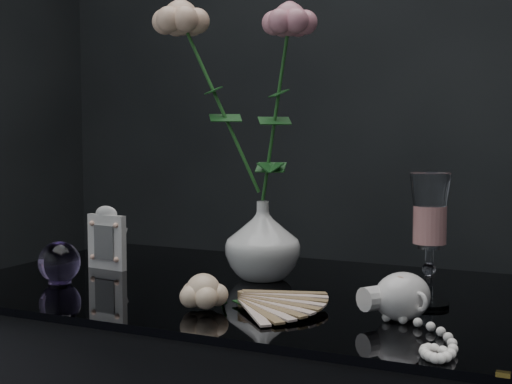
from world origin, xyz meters
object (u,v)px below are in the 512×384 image
at_px(paperweight, 59,262).
at_px(loose_rose, 203,292).
at_px(picture_frame, 107,237).
at_px(pearl_jar, 402,294).
at_px(wine_glass, 430,240).
at_px(vase, 263,240).

relative_size(paperweight, loose_rose, 0.46).
bearing_deg(paperweight, picture_frame, 91.49).
distance_m(loose_rose, pearl_jar, 0.28).
bearing_deg(picture_frame, wine_glass, 3.03).
xyz_separation_m(vase, loose_rose, (0.01, -0.23, -0.04)).
distance_m(wine_glass, paperweight, 0.62).
height_order(vase, pearl_jar, vase).
height_order(picture_frame, paperweight, picture_frame).
bearing_deg(pearl_jar, vase, -175.84).
height_order(vase, paperweight, vase).
xyz_separation_m(picture_frame, loose_rose, (0.32, -0.19, -0.03)).
bearing_deg(pearl_jar, wine_glass, 112.79).
bearing_deg(loose_rose, picture_frame, 125.34).
relative_size(vase, picture_frame, 1.15).
bearing_deg(paperweight, vase, 30.43).
height_order(vase, picture_frame, vase).
relative_size(picture_frame, paperweight, 1.68).
distance_m(paperweight, loose_rose, 0.32).
xyz_separation_m(vase, wine_glass, (0.30, -0.07, 0.03)).
distance_m(paperweight, pearl_jar, 0.59).
bearing_deg(picture_frame, loose_rose, -25.21).
height_order(vase, loose_rose, vase).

